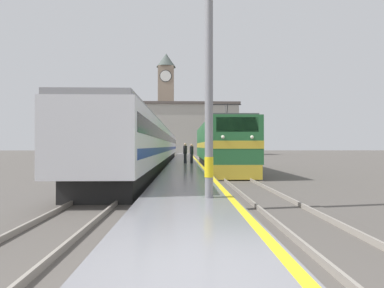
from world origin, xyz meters
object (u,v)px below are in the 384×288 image
(catenary_mast, at_px, (212,64))
(clock_tower, at_px, (166,100))
(person_on_platform, at_px, (185,153))
(second_waiting_passenger, at_px, (192,153))
(passenger_train, at_px, (157,146))
(locomotive_train, at_px, (219,146))

(catenary_mast, relative_size, clock_tower, 0.30)
(catenary_mast, relative_size, person_on_platform, 4.45)
(second_waiting_passenger, distance_m, clock_tower, 52.50)
(passenger_train, bearing_deg, person_on_platform, -61.59)
(locomotive_train, xyz_separation_m, passenger_train, (-5.82, 7.52, 0.02))
(passenger_train, height_order, catenary_mast, catenary_mast)
(passenger_train, distance_m, catenary_mast, 23.73)
(person_on_platform, bearing_deg, second_waiting_passenger, 34.02)
(catenary_mast, distance_m, person_on_platform, 17.99)
(locomotive_train, bearing_deg, person_on_platform, 145.35)
(catenary_mast, xyz_separation_m, clock_tower, (-5.41, 68.82, 9.45))
(passenger_train, bearing_deg, locomotive_train, -52.27)
(locomotive_train, distance_m, catenary_mast, 16.11)
(person_on_platform, bearing_deg, locomotive_train, -34.65)
(person_on_platform, relative_size, clock_tower, 0.07)
(passenger_train, xyz_separation_m, catenary_mast, (3.72, -23.31, 2.39))
(locomotive_train, relative_size, person_on_platform, 9.53)
(second_waiting_passenger, relative_size, clock_tower, 0.07)
(passenger_train, distance_m, second_waiting_passenger, 6.36)
(passenger_train, relative_size, clock_tower, 1.79)
(clock_tower, bearing_deg, second_waiting_passenger, -84.05)
(locomotive_train, xyz_separation_m, catenary_mast, (-2.10, -15.79, 2.41))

